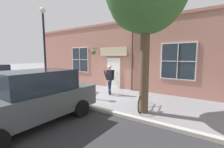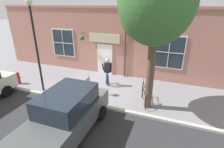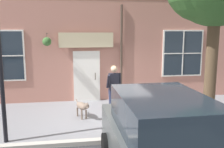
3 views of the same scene
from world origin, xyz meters
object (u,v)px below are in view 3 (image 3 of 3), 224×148
Objects in this scene: parked_car_mid_block at (165,145)px; dog_on_leash at (82,106)px; pedestrian_walking at (114,84)px; leaning_bicycle at (194,109)px.

dog_on_leash is at bearing -162.12° from parked_car_mid_block.
leaning_bicycle is (1.17, 2.48, -0.66)m from pedestrian_walking.
pedestrian_walking is 2.82m from leaning_bicycle.
parked_car_mid_block is at bearing 17.88° from dog_on_leash.
dog_on_leash is 0.23× the size of parked_car_mid_block.
dog_on_leash is 0.60× the size of leaning_bicycle.
leaning_bicycle reaches higher than dog_on_leash.
leaning_bicycle is 0.39× the size of parked_car_mid_block.
pedestrian_walking is 4.57m from parked_car_mid_block.
parked_car_mid_block is at bearing -34.10° from leaning_bicycle.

